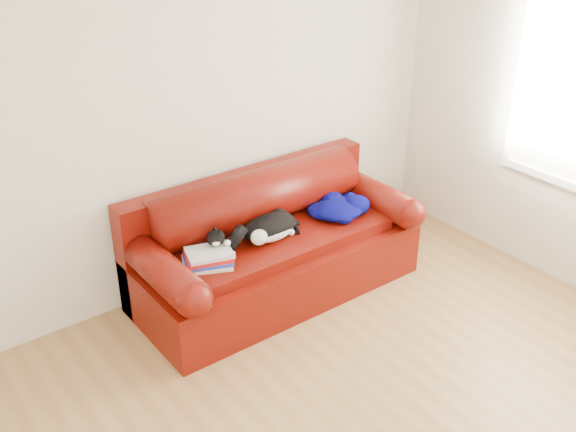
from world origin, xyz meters
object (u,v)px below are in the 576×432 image
object	(u,v)px
book_stack	(208,258)
sofa_base	(276,263)
cat	(270,228)
blanket	(339,207)

from	to	relation	value
book_stack	sofa_base	bearing A→B (deg)	7.91
sofa_base	book_stack	size ratio (longest dim) A/B	5.32
cat	blanket	xyz separation A→B (m)	(0.63, -0.01, -0.02)
book_stack	cat	world-z (taller)	cat
book_stack	cat	distance (m)	0.53
book_stack	blanket	world-z (taller)	blanket
book_stack	blanket	distance (m)	1.16
cat	sofa_base	bearing A→B (deg)	10.73
book_stack	blanket	size ratio (longest dim) A/B	0.84
sofa_base	cat	size ratio (longest dim) A/B	3.34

